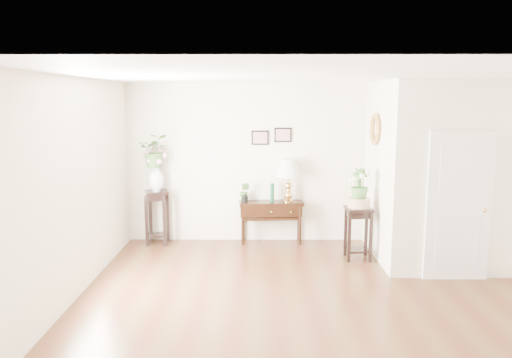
{
  "coord_description": "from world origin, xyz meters",
  "views": [
    {
      "loc": [
        -0.68,
        -5.99,
        2.52
      ],
      "look_at": [
        -0.71,
        1.3,
        1.35
      ],
      "focal_mm": 35.0,
      "sensor_mm": 36.0,
      "label": 1
    }
  ],
  "objects_px": {
    "plant_stand_a": "(157,217)",
    "plant_stand_b": "(358,233)",
    "table_lamp": "(288,182)",
    "console_table": "(271,222)"
  },
  "relations": [
    {
      "from": "plant_stand_a",
      "to": "plant_stand_b",
      "type": "bearing_deg",
      "value": -13.74
    },
    {
      "from": "table_lamp",
      "to": "plant_stand_a",
      "type": "xyz_separation_m",
      "value": [
        -2.29,
        -0.08,
        -0.62
      ]
    },
    {
      "from": "table_lamp",
      "to": "plant_stand_b",
      "type": "distance_m",
      "value": 1.54
    },
    {
      "from": "plant_stand_b",
      "to": "plant_stand_a",
      "type": "bearing_deg",
      "value": 166.26
    },
    {
      "from": "console_table",
      "to": "table_lamp",
      "type": "xyz_separation_m",
      "value": [
        0.3,
        0.0,
        0.72
      ]
    },
    {
      "from": "table_lamp",
      "to": "plant_stand_a",
      "type": "height_order",
      "value": "table_lamp"
    },
    {
      "from": "console_table",
      "to": "plant_stand_a",
      "type": "xyz_separation_m",
      "value": [
        -1.99,
        -0.08,
        0.1
      ]
    },
    {
      "from": "console_table",
      "to": "plant_stand_b",
      "type": "bearing_deg",
      "value": -38.21
    },
    {
      "from": "console_table",
      "to": "plant_stand_a",
      "type": "distance_m",
      "value": 2.0
    },
    {
      "from": "plant_stand_a",
      "to": "table_lamp",
      "type": "bearing_deg",
      "value": 1.91
    }
  ]
}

